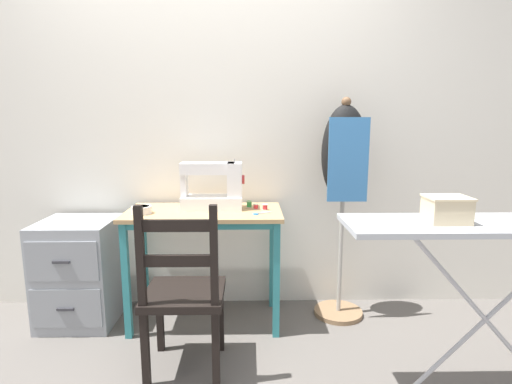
% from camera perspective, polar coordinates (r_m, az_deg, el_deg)
% --- Properties ---
extents(ground_plane, '(14.00, 14.00, 0.00)m').
position_cam_1_polar(ground_plane, '(2.55, -7.71, -20.23)').
color(ground_plane, '#5B5651').
extents(wall_back, '(10.00, 0.05, 2.55)m').
position_cam_1_polar(wall_back, '(2.75, -7.00, 9.83)').
color(wall_back, silver).
rests_on(wall_back, ground_plane).
extents(sewing_table, '(0.96, 0.48, 0.74)m').
position_cam_1_polar(sewing_table, '(2.52, -7.44, -5.16)').
color(sewing_table, tan).
rests_on(sewing_table, ground_plane).
extents(sewing_machine, '(0.40, 0.18, 0.32)m').
position_cam_1_polar(sewing_machine, '(2.52, -5.82, 0.68)').
color(sewing_machine, white).
rests_on(sewing_machine, sewing_table).
extents(fabric_bowl, '(0.12, 0.12, 0.05)m').
position_cam_1_polar(fabric_bowl, '(2.49, -16.03, -2.43)').
color(fabric_bowl, silver).
rests_on(fabric_bowl, sewing_table).
extents(scissors, '(0.11, 0.10, 0.01)m').
position_cam_1_polar(scissors, '(2.39, 0.43, -3.09)').
color(scissors, silver).
rests_on(scissors, sewing_table).
extents(thread_spool_near_machine, '(0.04, 0.04, 0.04)m').
position_cam_1_polar(thread_spool_near_machine, '(2.57, -0.97, -1.74)').
color(thread_spool_near_machine, green).
rests_on(thread_spool_near_machine, sewing_table).
extents(thread_spool_mid_table, '(0.03, 0.03, 0.03)m').
position_cam_1_polar(thread_spool_mid_table, '(2.52, -0.03, -2.09)').
color(thread_spool_mid_table, red).
rests_on(thread_spool_mid_table, sewing_table).
extents(thread_spool_far_edge, '(0.04, 0.04, 0.04)m').
position_cam_1_polar(thread_spool_far_edge, '(2.50, 1.30, -2.16)').
color(thread_spool_far_edge, red).
rests_on(thread_spool_far_edge, sewing_table).
extents(wooden_chair, '(0.40, 0.38, 0.91)m').
position_cam_1_polar(wooden_chair, '(2.11, -10.32, -14.16)').
color(wooden_chair, black).
rests_on(wooden_chair, ground_plane).
extents(filing_cabinet, '(0.45, 0.46, 0.67)m').
position_cam_1_polar(filing_cabinet, '(2.85, -23.88, -10.33)').
color(filing_cabinet, '#93999E').
rests_on(filing_cabinet, ground_plane).
extents(dress_form, '(0.32, 0.32, 1.43)m').
position_cam_1_polar(dress_form, '(2.58, 12.44, 3.40)').
color(dress_form, '#846647').
rests_on(dress_form, ground_plane).
extents(ironing_board, '(1.28, 0.34, 0.87)m').
position_cam_1_polar(ironing_board, '(1.98, 30.97, -4.99)').
color(ironing_board, '#ADB2B7').
rests_on(ironing_board, ground_plane).
extents(storage_box, '(0.17, 0.14, 0.11)m').
position_cam_1_polar(storage_box, '(1.85, 25.58, -2.26)').
color(storage_box, beige).
rests_on(storage_box, ironing_board).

